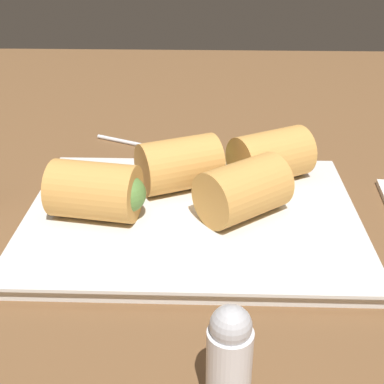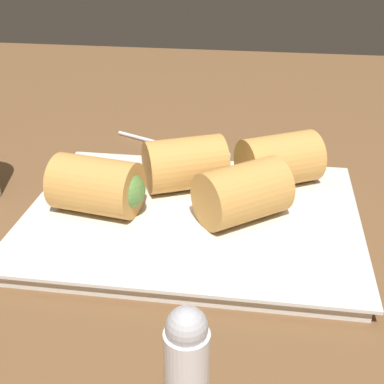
{
  "view_description": "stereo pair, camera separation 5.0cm",
  "coord_description": "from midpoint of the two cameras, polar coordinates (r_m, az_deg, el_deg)",
  "views": [
    {
      "loc": [
        -2.82,
        45.27,
        28.61
      ],
      "look_at": [
        -1.43,
        1.85,
        5.61
      ],
      "focal_mm": 50.0,
      "sensor_mm": 36.0,
      "label": 1
    },
    {
      "loc": [
        -7.81,
        44.82,
        28.61
      ],
      "look_at": [
        -1.43,
        1.85,
        5.61
      ],
      "focal_mm": 50.0,
      "sensor_mm": 36.0,
      "label": 2
    }
  ],
  "objects": [
    {
      "name": "table_surface",
      "position": [
        0.53,
        -4.18,
        -3.51
      ],
      "size": [
        180.0,
        140.0,
        2.0
      ],
      "color": "brown",
      "rests_on": "ground"
    },
    {
      "name": "serving_plate",
      "position": [
        0.5,
        -2.84,
        -2.94
      ],
      "size": [
        30.95,
        23.98,
        1.5
      ],
      "color": "silver",
      "rests_on": "table_surface"
    },
    {
      "name": "roll_front_left",
      "position": [
        0.53,
        -3.64,
        2.99
      ],
      "size": [
        9.27,
        8.03,
        5.27
      ],
      "color": "#D19347",
      "rests_on": "serving_plate"
    },
    {
      "name": "roll_front_right",
      "position": [
        0.49,
        2.99,
        0.29
      ],
      "size": [
        9.37,
        8.97,
        5.27
      ],
      "color": "#D19347",
      "rests_on": "serving_plate"
    },
    {
      "name": "roll_back_left",
      "position": [
        0.49,
        -12.74,
        0.0
      ],
      "size": [
        9.05,
        6.48,
        5.27
      ],
      "color": "#D19347",
      "rests_on": "serving_plate"
    },
    {
      "name": "roll_back_right",
      "position": [
        0.56,
        6.29,
        3.85
      ],
      "size": [
        9.37,
        8.41,
        5.27
      ],
      "color": "#D19347",
      "rests_on": "serving_plate"
    },
    {
      "name": "spoon",
      "position": [
        0.65,
        -2.28,
        4.21
      ],
      "size": [
        16.15,
        8.88,
        1.46
      ],
      "color": "silver",
      "rests_on": "table_surface"
    },
    {
      "name": "salt_shaker",
      "position": [
        0.32,
        -0.69,
        -17.7
      ],
      "size": [
        2.67,
        2.67,
        7.59
      ],
      "color": "silver",
      "rests_on": "table_surface"
    }
  ]
}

